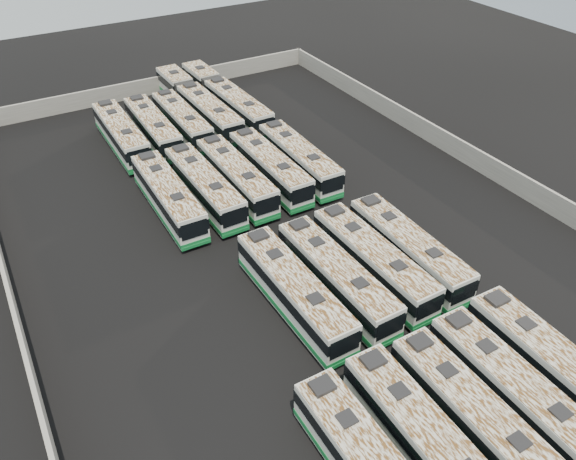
% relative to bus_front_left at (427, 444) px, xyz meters
% --- Properties ---
extents(ground, '(140.00, 140.00, 0.00)m').
position_rel_bus_front_left_xyz_m(ground, '(4.38, 21.65, -1.81)').
color(ground, black).
rests_on(ground, ground).
extents(perimeter_wall, '(45.20, 73.20, 2.20)m').
position_rel_bus_front_left_xyz_m(perimeter_wall, '(4.38, 21.65, -0.71)').
color(perimeter_wall, slate).
rests_on(perimeter_wall, ground).
extents(bus_front_left, '(2.83, 12.58, 3.54)m').
position_rel_bus_front_left_xyz_m(bus_front_left, '(0.00, 0.00, 0.00)').
color(bus_front_left, beige).
rests_on(bus_front_left, ground).
extents(bus_front_center, '(2.68, 12.37, 3.48)m').
position_rel_bus_front_left_xyz_m(bus_front_center, '(3.44, -0.19, -0.03)').
color(bus_front_center, beige).
rests_on(bus_front_center, ground).
extents(bus_front_right, '(2.77, 12.47, 3.51)m').
position_rel_bus_front_left_xyz_m(bus_front_right, '(6.79, -0.06, -0.01)').
color(bus_front_right, beige).
rests_on(bus_front_right, ground).
extents(bus_front_far_right, '(2.96, 12.76, 3.58)m').
position_rel_bus_front_left_xyz_m(bus_front_far_right, '(10.31, -0.05, 0.02)').
color(bus_front_far_right, beige).
rests_on(bus_front_far_right, ground).
extents(bus_midfront_left, '(2.80, 12.73, 3.58)m').
position_rel_bus_front_left_xyz_m(bus_midfront_left, '(-0.08, 14.21, 0.02)').
color(bus_midfront_left, beige).
rests_on(bus_midfront_left, ground).
extents(bus_midfront_center, '(2.85, 12.63, 3.55)m').
position_rel_bus_front_left_xyz_m(bus_midfront_center, '(3.45, 13.97, 0.01)').
color(bus_midfront_center, beige).
rests_on(bus_midfront_center, ground).
extents(bus_midfront_right, '(2.90, 12.72, 3.57)m').
position_rel_bus_front_left_xyz_m(bus_midfront_right, '(6.94, 14.10, 0.02)').
color(bus_midfront_right, beige).
rests_on(bus_midfront_right, ground).
extents(bus_midfront_far_right, '(2.84, 12.56, 3.53)m').
position_rel_bus_front_left_xyz_m(bus_midfront_far_right, '(10.28, 13.92, -0.00)').
color(bus_midfront_far_right, beige).
rests_on(bus_midfront_far_right, ground).
extents(bus_midback_far_left, '(2.81, 12.72, 3.58)m').
position_rel_bus_front_left_xyz_m(bus_midback_far_left, '(-3.49, 30.70, 0.02)').
color(bus_midback_far_left, beige).
rests_on(bus_midback_far_left, ground).
extents(bus_midback_left, '(2.87, 12.66, 3.56)m').
position_rel_bus_front_left_xyz_m(bus_midback_left, '(0.00, 30.61, 0.01)').
color(bus_midback_left, beige).
rests_on(bus_midback_left, ground).
extents(bus_midback_center, '(2.68, 12.60, 3.55)m').
position_rel_bus_front_left_xyz_m(bus_midback_center, '(3.33, 30.76, 0.01)').
color(bus_midback_center, beige).
rests_on(bus_midback_center, ground).
extents(bus_midback_right, '(2.67, 12.52, 3.53)m').
position_rel_bus_front_left_xyz_m(bus_midback_right, '(6.92, 30.66, -0.00)').
color(bus_midback_right, beige).
rests_on(bus_midback_right, ground).
extents(bus_midback_far_right, '(2.86, 12.57, 3.53)m').
position_rel_bus_front_left_xyz_m(bus_midback_far_right, '(10.30, 30.73, -0.00)').
color(bus_midback_far_right, beige).
rests_on(bus_midback_far_right, ground).
extents(bus_back_far_left, '(2.74, 12.67, 3.57)m').
position_rel_bus_front_left_xyz_m(bus_back_far_left, '(-3.53, 44.88, 0.02)').
color(bus_back_far_left, beige).
rests_on(bus_back_far_left, ground).
extents(bus_back_left, '(2.81, 12.48, 3.51)m').
position_rel_bus_front_left_xyz_m(bus_back_left, '(-0.03, 44.75, -0.02)').
color(bus_back_left, beige).
rests_on(bus_back_left, ground).
extents(bus_back_center, '(2.60, 12.28, 3.46)m').
position_rel_bus_front_left_xyz_m(bus_back_center, '(3.41, 44.78, -0.04)').
color(bus_back_center, beige).
rests_on(bus_back_center, ground).
extents(bus_back_right, '(3.00, 19.87, 3.60)m').
position_rel_bus_front_left_xyz_m(bus_back_right, '(6.73, 48.27, 0.03)').
color(bus_back_right, beige).
rests_on(bus_back_right, ground).
extents(bus_back_far_right, '(3.19, 19.79, 3.58)m').
position_rel_bus_front_left_xyz_m(bus_back_far_right, '(10.31, 48.17, 0.02)').
color(bus_back_far_right, beige).
rests_on(bus_back_far_right, ground).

